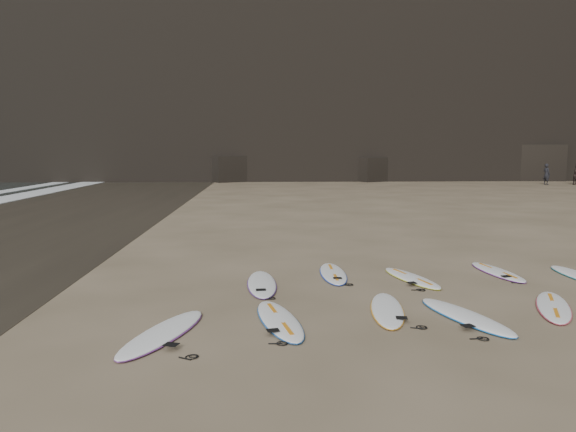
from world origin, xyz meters
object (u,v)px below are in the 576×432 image
object	(u,v)px
surfboard_5	(262,283)
surfboard_6	(333,273)
surfboard_8	(497,272)
surfboard_0	(163,332)
surfboard_1	(279,320)
surfboard_7	(412,278)
surfboard_2	(387,309)
surfboard_3	(465,316)
person_a	(546,174)
surfboard_4	(553,306)

from	to	relation	value
surfboard_5	surfboard_6	bearing A→B (deg)	27.62
surfboard_8	surfboard_0	bearing A→B (deg)	-156.38
surfboard_5	surfboard_1	bearing A→B (deg)	-85.48
surfboard_0	surfboard_7	distance (m)	6.45
surfboard_2	surfboard_8	world-z (taller)	surfboard_2
surfboard_0	surfboard_2	size ratio (longest dim) A/B	1.09
surfboard_0	surfboard_6	distance (m)	5.55
surfboard_0	surfboard_1	distance (m)	2.06
surfboard_1	surfboard_7	xyz separation A→B (m)	(3.26, 3.17, -0.00)
surfboard_2	surfboard_5	xyz separation A→B (m)	(-2.38, 2.19, 0.00)
surfboard_5	surfboard_2	bearing A→B (deg)	-44.33
surfboard_0	surfboard_2	bearing A→B (deg)	35.62
surfboard_6	surfboard_8	bearing A→B (deg)	0.85
surfboard_3	person_a	bearing A→B (deg)	43.43
surfboard_5	surfboard_8	size ratio (longest dim) A/B	1.10
person_a	surfboard_1	bearing A→B (deg)	129.53
surfboard_0	surfboard_6	bearing A→B (deg)	71.19
surfboard_2	surfboard_4	world-z (taller)	same
surfboard_8	surfboard_2	bearing A→B (deg)	-144.31
surfboard_2	surfboard_8	distance (m)	4.72
person_a	surfboard_0	bearing A→B (deg)	127.96
surfboard_1	surfboard_6	bearing A→B (deg)	58.12
surfboard_3	surfboard_4	world-z (taller)	surfboard_3
surfboard_8	person_a	bearing A→B (deg)	54.61
surfboard_0	surfboard_3	world-z (taller)	surfboard_0
surfboard_3	surfboard_8	world-z (taller)	surfboard_3
surfboard_2	surfboard_6	world-z (taller)	same
surfboard_8	surfboard_6	bearing A→B (deg)	173.36
surfboard_3	surfboard_5	xyz separation A→B (m)	(-3.72, 2.70, 0.00)
surfboard_0	surfboard_4	xyz separation A→B (m)	(7.32, 1.22, -0.00)
surfboard_1	surfboard_6	size ratio (longest dim) A/B	1.04
surfboard_1	surfboard_2	distance (m)	2.16
surfboard_5	surfboard_7	world-z (taller)	surfboard_5
person_a	surfboard_4	bearing A→B (deg)	135.09
surfboard_1	surfboard_8	size ratio (longest dim) A/B	1.08
surfboard_1	surfboard_0	bearing A→B (deg)	-173.04
surfboard_7	surfboard_5	bearing A→B (deg)	171.52
surfboard_4	person_a	xyz separation A→B (m)	(19.75, 38.24, 0.89)
surfboard_6	surfboard_7	bearing A→B (deg)	-16.66
surfboard_1	surfboard_4	bearing A→B (deg)	-4.18
surfboard_0	surfboard_5	xyz separation A→B (m)	(1.66, 3.38, -0.00)
surfboard_7	surfboard_8	size ratio (longest dim) A/B	1.00
surfboard_7	surfboard_8	bearing A→B (deg)	-1.62
surfboard_8	surfboard_4	bearing A→B (deg)	-100.54
surfboard_1	surfboard_5	world-z (taller)	surfboard_5
surfboard_7	surfboard_4	bearing A→B (deg)	-65.87
surfboard_2	surfboard_7	size ratio (longest dim) A/B	1.03
surfboard_2	surfboard_8	xyz separation A→B (m)	(3.51, 3.16, -0.00)
surfboard_4	person_a	size ratio (longest dim) A/B	1.30
surfboard_4	surfboard_5	distance (m)	6.06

